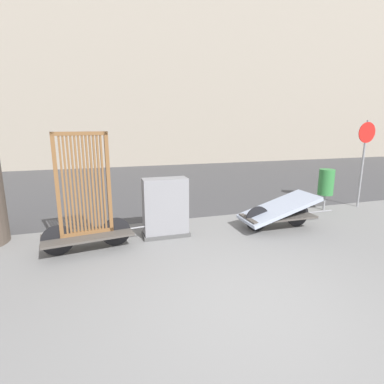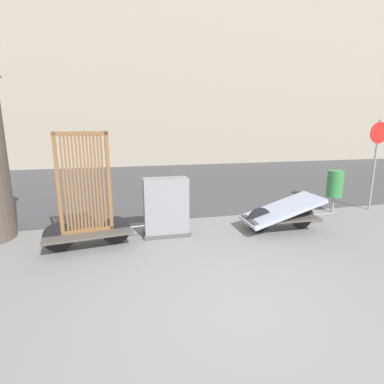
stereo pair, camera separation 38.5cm
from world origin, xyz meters
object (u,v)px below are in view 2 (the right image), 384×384
at_px(trash_bin, 335,184).
at_px(sign_post, 376,152).
at_px(bike_cart_with_bedframe, 87,209).
at_px(utility_cabinet, 166,209).
at_px(bike_cart_with_mattress, 282,212).

height_order(trash_bin, sign_post, sign_post).
relative_size(bike_cart_with_bedframe, sign_post, 0.95).
bearing_deg(trash_bin, utility_cabinet, -171.74).
xyz_separation_m(bike_cart_with_mattress, sign_post, (3.37, 0.99, 1.21)).
xyz_separation_m(bike_cart_with_bedframe, sign_post, (7.56, 0.99, 0.86)).
relative_size(bike_cart_with_mattress, sign_post, 0.95).
relative_size(bike_cart_with_bedframe, trash_bin, 2.04).
bearing_deg(utility_cabinet, sign_post, 6.52).
height_order(bike_cart_with_mattress, trash_bin, trash_bin).
xyz_separation_m(bike_cart_with_bedframe, trash_bin, (6.35, 1.00, 0.02)).
relative_size(bike_cart_with_bedframe, utility_cabinet, 1.86).
bearing_deg(bike_cart_with_mattress, trash_bin, 24.64).
xyz_separation_m(trash_bin, sign_post, (1.22, -0.01, 0.84)).
bearing_deg(bike_cart_with_mattress, sign_post, 16.15).
distance_m(bike_cart_with_bedframe, bike_cart_with_mattress, 4.21).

